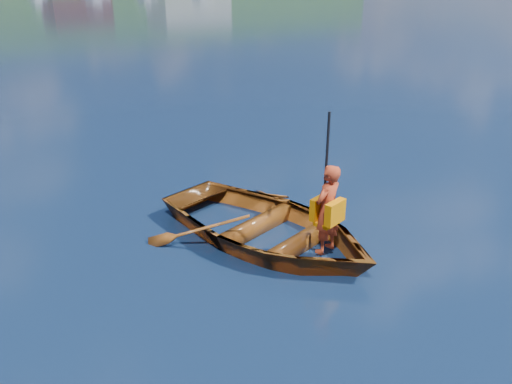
{
  "coord_description": "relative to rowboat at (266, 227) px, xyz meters",
  "views": [
    {
      "loc": [
        -4.25,
        -5.67,
        3.42
      ],
      "look_at": [
        -0.73,
        -0.61,
        0.78
      ],
      "focal_mm": 35.0,
      "sensor_mm": 36.0,
      "label": 1
    }
  ],
  "objects": [
    {
      "name": "ground",
      "position": [
        0.56,
        0.61,
        -0.21
      ],
      "size": [
        600.0,
        600.0,
        0.0
      ],
      "color": "#10263E",
      "rests_on": "ground"
    },
    {
      "name": "rowboat",
      "position": [
        0.0,
        0.0,
        0.0
      ],
      "size": [
        3.21,
        3.94,
        0.72
      ],
      "color": "brown",
      "rests_on": "ground"
    },
    {
      "name": "child_paddler",
      "position": [
        0.36,
        -0.84,
        0.5
      ],
      "size": [
        0.5,
        0.41,
        1.83
      ],
      "color": "#B53A1D",
      "rests_on": "ground"
    }
  ]
}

